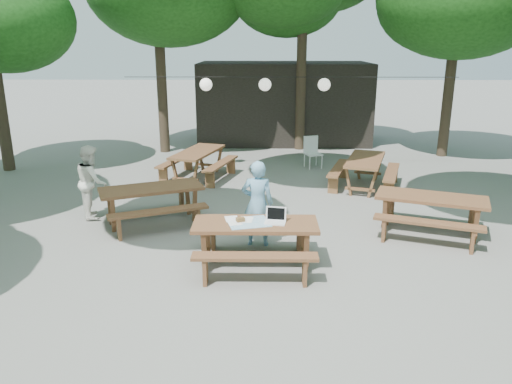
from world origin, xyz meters
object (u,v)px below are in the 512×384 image
object	(u,v)px
main_picnic_table	(255,244)
plastic_chair	(313,159)
picnic_table_nw	(152,204)
second_person	(92,181)
woman	(257,203)

from	to	relation	value
main_picnic_table	plastic_chair	distance (m)	6.82
picnic_table_nw	second_person	distance (m)	1.41
woman	second_person	xyz separation A→B (m)	(-3.44, 1.47, -0.02)
picnic_table_nw	plastic_chair	size ratio (longest dim) A/B	2.63
second_person	plastic_chair	size ratio (longest dim) A/B	1.68
main_picnic_table	plastic_chair	xyz separation A→B (m)	(1.57, 6.63, -0.13)
main_picnic_table	picnic_table_nw	world-z (taller)	same
second_person	picnic_table_nw	bearing A→B (deg)	-126.44
woman	main_picnic_table	bearing A→B (deg)	91.46
picnic_table_nw	main_picnic_table	bearing A→B (deg)	-66.21
woman	plastic_chair	world-z (taller)	woman
picnic_table_nw	second_person	size ratio (longest dim) A/B	1.56
woman	picnic_table_nw	bearing A→B (deg)	-24.26
plastic_chair	woman	bearing A→B (deg)	-124.19
picnic_table_nw	second_person	bearing A→B (deg)	141.05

